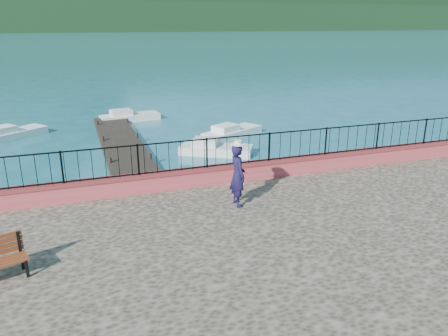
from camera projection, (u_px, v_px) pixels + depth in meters
ground at (260, 272)px, 11.53m from camera, size 2000.00×2000.00×0.00m
parapet at (216, 175)px, 14.36m from camera, size 28.00×0.46×0.58m
railing at (216, 153)px, 14.12m from camera, size 27.00×0.05×0.95m
dock at (125, 152)px, 21.58m from camera, size 2.00×16.00×0.30m
far_forest at (69, 17)px, 276.89m from camera, size 900.00×60.00×18.00m
companion_hill at (241, 26)px, 581.37m from camera, size 448.00×384.00×180.00m
person at (238, 175)px, 12.45m from camera, size 0.45×0.67×1.83m
hat at (238, 142)px, 12.14m from camera, size 0.44×0.44×0.12m
boat_1 at (216, 146)px, 21.66m from camera, size 3.73×2.88×0.80m
boat_2 at (232, 130)px, 24.95m from camera, size 4.01×2.98×0.80m
boat_3 at (12, 131)px, 24.62m from camera, size 3.76×3.30×0.80m
boat_4 at (130, 115)px, 29.01m from camera, size 3.97×1.79×0.80m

